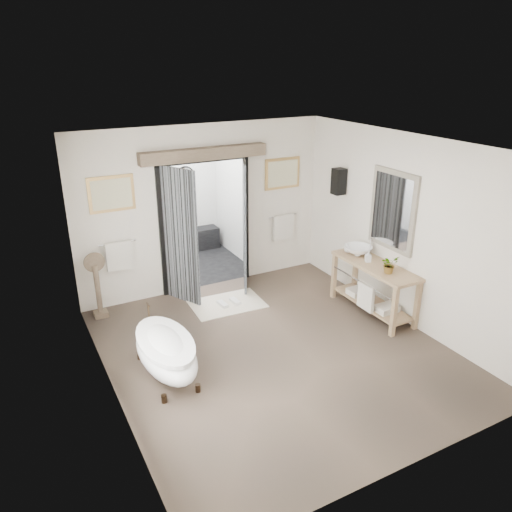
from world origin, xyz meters
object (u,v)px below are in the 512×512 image
at_px(rug, 227,304).
at_px(basin, 358,251).
at_px(vanity, 373,284).
at_px(clawfoot_tub, 166,351).

height_order(rug, basin, basin).
xyz_separation_m(vanity, rug, (-1.95, 1.37, -0.50)).
bearing_deg(vanity, rug, 145.00).
distance_m(rug, basin, 2.36).
height_order(clawfoot_tub, basin, basin).
bearing_deg(vanity, basin, 88.01).
bearing_deg(basin, rug, 142.71).
distance_m(vanity, rug, 2.44).
relative_size(vanity, rug, 1.33).
height_order(clawfoot_tub, vanity, vanity).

